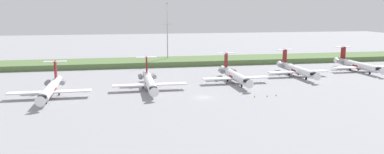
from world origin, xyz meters
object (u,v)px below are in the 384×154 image
regional_jet_third (149,81)px  safety_cone_mid_marker (267,96)px  regional_jet_second (51,88)px  regional_jet_fourth (234,75)px  regional_jet_sixth (357,65)px  safety_cone_front_marker (255,96)px  safety_cone_rear_marker (276,95)px  regional_jet_fifth (296,69)px  antenna_mast (167,39)px

regional_jet_third → safety_cone_mid_marker: regional_jet_third is taller
regional_jet_second → regional_jet_fourth: size_ratio=1.00×
regional_jet_fourth → regional_jet_third: bearing=-168.8°
regional_jet_fourth → safety_cone_mid_marker: bearing=-82.7°
regional_jet_third → regional_jet_fourth: (29.43, 5.83, 0.00)m
regional_jet_second → regional_jet_third: same height
regional_jet_sixth → safety_cone_front_marker: size_ratio=56.36×
regional_jet_third → safety_cone_mid_marker: size_ratio=56.36×
safety_cone_front_marker → safety_cone_rear_marker: (6.76, 0.43, 0.00)m
regional_jet_third → regional_jet_sixth: size_ratio=1.00×
regional_jet_third → safety_cone_front_marker: regional_jet_third is taller
regional_jet_second → safety_cone_rear_marker: 64.78m
regional_jet_fourth → safety_cone_front_marker: (-0.88, -22.32, -2.26)m
safety_cone_front_marker → safety_cone_rear_marker: 6.77m
safety_cone_rear_marker → regional_jet_fifth: bearing=55.2°
antenna_mast → safety_cone_front_marker: bearing=-78.2°
regional_jet_second → safety_cone_front_marker: 58.22m
regional_jet_second → antenna_mast: bearing=56.1°
regional_jet_sixth → safety_cone_mid_marker: (-53.15, -36.14, -2.26)m
safety_cone_front_marker → regional_jet_second: bearing=168.7°
regional_jet_fourth → safety_cone_front_marker: size_ratio=56.36×
regional_jet_third → regional_jet_sixth: (85.47, 19.46, 0.00)m
regional_jet_fourth → safety_cone_rear_marker: regional_jet_fourth is taller
regional_jet_second → regional_jet_fifth: 86.62m
regional_jet_fourth → regional_jet_fifth: (26.63, 7.93, 0.00)m
regional_jet_second → antenna_mast: 75.20m
regional_jet_second → regional_jet_fourth: bearing=10.6°
regional_jet_sixth → safety_cone_front_marker: bearing=-147.7°
regional_jet_second → regional_jet_third: (28.49, 5.05, 0.00)m
regional_jet_third → regional_jet_fourth: bearing=11.2°
regional_jet_fourth → safety_cone_mid_marker: regional_jet_fourth is taller
antenna_mast → safety_cone_mid_marker: size_ratio=50.18×
safety_cone_mid_marker → safety_cone_rear_marker: (2.99, 0.61, 0.00)m
regional_jet_third → regional_jet_fourth: same height
regional_jet_second → safety_cone_front_marker: size_ratio=56.36×
regional_jet_fourth → regional_jet_fifth: 27.79m
regional_jet_fifth → safety_cone_mid_marker: 38.68m
safety_cone_front_marker → regional_jet_third: bearing=150.0°
safety_cone_rear_marker → antenna_mast: bearing=106.9°
regional_jet_fourth → regional_jet_fifth: bearing=16.6°
regional_jet_fourth → safety_cone_front_marker: regional_jet_fourth is taller
antenna_mast → regional_jet_fifth: bearing=-45.2°
regional_jet_third → regional_jet_fifth: bearing=13.8°
regional_jet_fifth → safety_cone_mid_marker: bearing=-128.0°
regional_jet_third → regional_jet_fifth: size_ratio=1.00×
regional_jet_fifth → safety_cone_front_marker: size_ratio=56.36×
regional_jet_sixth → regional_jet_fifth: bearing=-169.0°
regional_jet_second → regional_jet_fifth: size_ratio=1.00×
regional_jet_fourth → antenna_mast: antenna_mast is taller
regional_jet_fourth → regional_jet_sixth: size_ratio=1.00×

